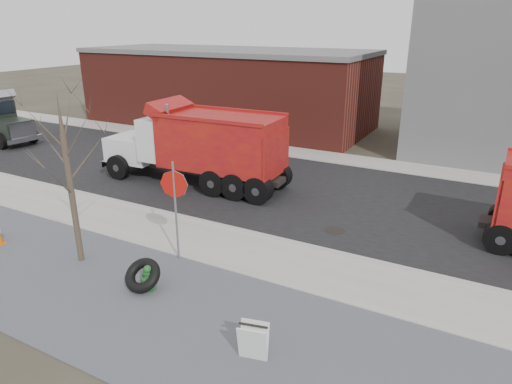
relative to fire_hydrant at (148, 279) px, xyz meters
The scene contains 13 objects.
ground 2.92m from the fire_hydrant, 85.15° to the left, with size 120.00×120.00×0.00m, color #383328.
gravel_verge 0.74m from the fire_hydrant, 68.04° to the right, with size 60.00×5.00×0.03m, color slate.
sidewalk 3.17m from the fire_hydrant, 85.54° to the left, with size 60.00×2.50×0.06m, color #9E9B93.
curb 4.46m from the fire_hydrant, 86.84° to the left, with size 60.00×0.15×0.11m, color #9E9B93.
road 9.20m from the fire_hydrant, 88.47° to the left, with size 60.00×9.40×0.02m, color black.
far_sidewalk 14.90m from the fire_hydrant, 89.06° to the left, with size 60.00×2.00×0.06m, color #9E9B93.
building_brick 22.27m from the fire_hydrant, 116.12° to the left, with size 20.20×8.20×5.30m.
bare_tree 4.18m from the fire_hydrant, behind, with size 3.20×3.20×5.20m.
fire_hydrant is the anchor object (origin of this frame).
truck_tire 0.18m from the fire_hydrant, 159.11° to the right, with size 1.11×1.07×0.86m.
stop_sign 2.55m from the fire_hydrant, 100.81° to the left, with size 0.84×0.24×3.17m.
sandwich_board 4.01m from the fire_hydrant, 15.41° to the right, with size 0.71×0.53×0.89m.
dump_truck_red_b 8.98m from the fire_hydrant, 115.76° to the left, with size 8.84×2.84×3.70m.
Camera 1 is at (7.51, -11.04, 6.92)m, focal length 32.00 mm.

